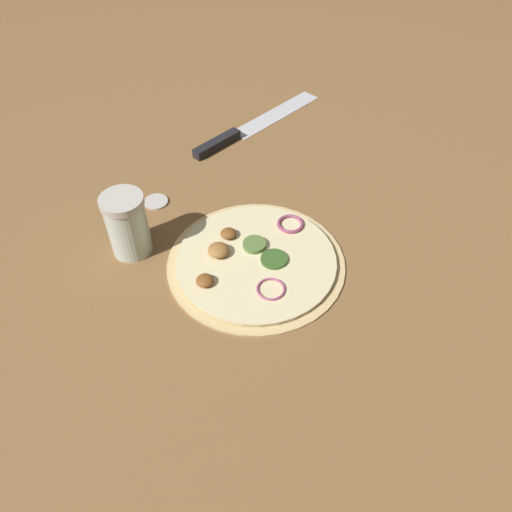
% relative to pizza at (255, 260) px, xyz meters
% --- Properties ---
extents(ground_plane, '(3.00, 3.00, 0.00)m').
position_rel_pizza_xyz_m(ground_plane, '(0.00, -0.00, -0.01)').
color(ground_plane, brown).
extents(pizza, '(0.28, 0.28, 0.03)m').
position_rel_pizza_xyz_m(pizza, '(0.00, 0.00, 0.00)').
color(pizza, '#D6B77A').
rests_on(pizza, ground_plane).
extents(knife, '(0.35, 0.05, 0.02)m').
position_rel_pizza_xyz_m(knife, '(0.24, 0.26, 0.00)').
color(knife, silver).
rests_on(knife, ground_plane).
extents(spice_jar, '(0.07, 0.07, 0.10)m').
position_rel_pizza_xyz_m(spice_jar, '(-0.11, 0.16, 0.05)').
color(spice_jar, silver).
rests_on(spice_jar, ground_plane).
extents(loose_cap, '(0.04, 0.04, 0.01)m').
position_rel_pizza_xyz_m(loose_cap, '(-0.01, 0.23, -0.00)').
color(loose_cap, beige).
rests_on(loose_cap, ground_plane).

